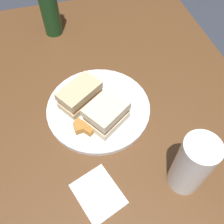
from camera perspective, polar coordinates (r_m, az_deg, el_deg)
name	(u,v)px	position (r m, az deg, el deg)	size (l,w,h in m)	color
ground_plane	(120,202)	(1.32, 1.74, -19.81)	(6.00, 6.00, 0.00)	#333842
dining_table	(122,176)	(0.99, 2.26, -14.38)	(1.28, 0.78, 0.71)	brown
plate	(98,108)	(0.70, -3.10, 0.94)	(0.29, 0.29, 0.01)	white
sandwich_half_left	(80,95)	(0.68, -7.33, 3.82)	(0.12, 0.13, 0.06)	#CCB284
sandwich_half_right	(106,114)	(0.64, -1.33, -0.40)	(0.12, 0.13, 0.06)	beige
potato_wedge_front	(99,113)	(0.67, -2.92, -0.31)	(0.04, 0.02, 0.02)	#B77F33
potato_wedge_middle	(84,127)	(0.65, -6.38, -3.48)	(0.06, 0.02, 0.02)	#AD702D
potato_wedge_back	(82,127)	(0.65, -6.76, -3.50)	(0.04, 0.02, 0.02)	#AD702D
potato_wedge_left_edge	(93,126)	(0.65, -4.35, -3.23)	(0.05, 0.02, 0.02)	gold
pint_glass	(191,167)	(0.56, 17.52, -11.83)	(0.07, 0.07, 0.17)	white
cider_bottle	(48,4)	(0.91, -14.32, 22.75)	(0.06, 0.06, 0.27)	#19421E
napkin	(98,194)	(0.59, -3.15, -18.18)	(0.11, 0.09, 0.01)	white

